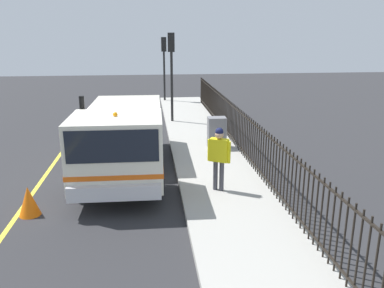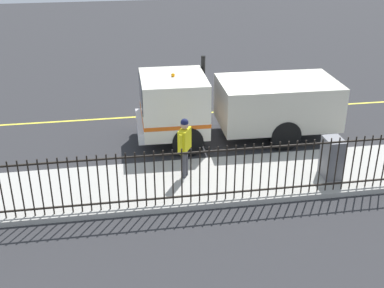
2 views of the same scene
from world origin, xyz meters
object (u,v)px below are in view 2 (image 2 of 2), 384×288
object	(u,v)px
worker_standing	(185,142)
utility_cabinet	(332,158)
traffic_cone	(147,110)
work_truck	(227,102)

from	to	relation	value
worker_standing	utility_cabinet	world-z (taller)	worker_standing
traffic_cone	work_truck	bearing A→B (deg)	49.28
work_truck	traffic_cone	bearing A→B (deg)	50.42
work_truck	utility_cabinet	xyz separation A→B (m)	(3.25, 2.22, -0.56)
worker_standing	traffic_cone	bearing A→B (deg)	37.74
worker_standing	utility_cabinet	distance (m)	4.08
work_truck	utility_cabinet	size ratio (longest dim) A/B	5.79
work_truck	worker_standing	bearing A→B (deg)	146.81
work_truck	utility_cabinet	bearing A→B (deg)	-144.45
utility_cabinet	work_truck	bearing A→B (deg)	-145.59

